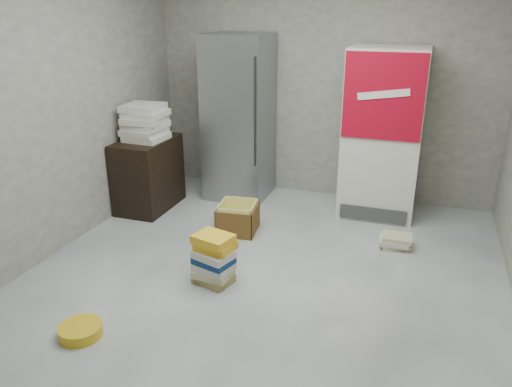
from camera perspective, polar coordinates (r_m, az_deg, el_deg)
The scene contains 10 objects.
ground at distance 4.11m, azimuth -0.53°, elevation -11.63°, with size 5.00×5.00×0.00m, color silver.
room_shell at distance 3.48m, azimuth -0.63°, elevation 14.12°, with size 4.04×5.04×2.82m.
steel_fridge at distance 5.91m, azimuth -1.93°, elevation 8.62°, with size 0.70×0.72×1.90m.
coke_cooler at distance 5.56m, azimuth 14.28°, elevation 6.71°, with size 0.80×0.73×1.80m.
wood_shelf at distance 5.78m, azimuth -12.20°, elevation 2.20°, with size 0.50×0.80×0.80m, color black.
supply_box_stack at distance 5.61m, azimuth -12.57°, elevation 7.94°, with size 0.45×0.44×0.39m.
phonebook_stack_main at distance 4.19m, azimuth -4.84°, elevation -7.49°, with size 0.37×0.34×0.44m.
phonebook_stack_side at distance 5.01m, azimuth 15.66°, elevation -5.27°, with size 0.33×0.28×0.13m.
cardboard_box at distance 5.13m, azimuth -2.10°, elevation -3.01°, with size 0.42×0.42×0.31m.
bucket_lid at distance 3.87m, azimuth -19.41°, elevation -14.57°, with size 0.30×0.30×0.08m, color gold.
Camera 1 is at (1.16, -3.26, 2.22)m, focal length 35.00 mm.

